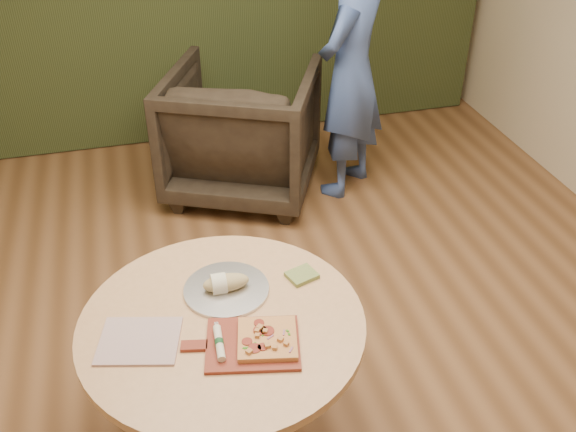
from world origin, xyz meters
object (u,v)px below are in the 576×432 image
at_px(bread_roll, 224,283).
at_px(armchair, 242,125).
at_px(cutlery_roll, 219,343).
at_px(pedestal_table, 224,346).
at_px(serving_tray, 226,289).
at_px(flatbread_pizza, 267,339).
at_px(person_standing, 351,72).
at_px(pizza_paddle, 250,344).

xyz_separation_m(bread_roll, armchair, (0.47, 2.00, -0.29)).
bearing_deg(cutlery_roll, pedestal_table, 80.46).
bearing_deg(cutlery_roll, serving_tray, 78.57).
bearing_deg(serving_tray, cutlery_roll, -104.75).
height_order(flatbread_pizza, person_standing, person_standing).
relative_size(cutlery_roll, serving_tray, 0.56).
relative_size(pizza_paddle, person_standing, 0.26).
bearing_deg(pizza_paddle, pedestal_table, 128.10).
xyz_separation_m(cutlery_roll, armchair, (0.54, 2.31, -0.27)).
bearing_deg(pizza_paddle, serving_tray, 107.07).
xyz_separation_m(serving_tray, armchair, (0.46, 2.00, -0.25)).
xyz_separation_m(pizza_paddle, armchair, (0.43, 2.33, -0.25)).
xyz_separation_m(cutlery_roll, person_standing, (1.27, 2.15, 0.11)).
distance_m(pedestal_table, flatbread_pizza, 0.28).
distance_m(bread_roll, armchair, 2.07).
xyz_separation_m(armchair, person_standing, (0.73, -0.16, 0.38)).
relative_size(pedestal_table, armchair, 1.12).
height_order(pizza_paddle, armchair, armchair).
xyz_separation_m(flatbread_pizza, serving_tray, (-0.09, 0.34, -0.02)).
xyz_separation_m(bread_roll, person_standing, (1.20, 1.83, 0.10)).
bearing_deg(cutlery_roll, flatbread_pizza, -4.06).
distance_m(pizza_paddle, cutlery_roll, 0.12).
bearing_deg(bread_roll, cutlery_roll, -103.25).
relative_size(cutlery_roll, person_standing, 0.11).
bearing_deg(pedestal_table, armchair, 76.74).
relative_size(pedestal_table, cutlery_roll, 5.71).
relative_size(bread_roll, armchair, 0.19).
distance_m(pizza_paddle, armchair, 2.38).
relative_size(flatbread_pizza, armchair, 0.26).
bearing_deg(person_standing, flatbread_pizza, 18.83).
relative_size(flatbread_pizza, bread_roll, 1.35).
height_order(pedestal_table, pizza_paddle, pizza_paddle).
relative_size(pedestal_table, person_standing, 0.64).
height_order(bread_roll, person_standing, person_standing).
relative_size(serving_tray, person_standing, 0.20).
xyz_separation_m(cutlery_roll, serving_tray, (0.08, 0.32, -0.02)).
xyz_separation_m(pizza_paddle, person_standing, (1.16, 2.16, 0.13)).
bearing_deg(pizza_paddle, cutlery_roll, -174.99).
height_order(cutlery_roll, person_standing, person_standing).
bearing_deg(armchair, cutlery_roll, 101.66).
bearing_deg(armchair, serving_tray, 101.90).
bearing_deg(flatbread_pizza, cutlery_roll, 172.61).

